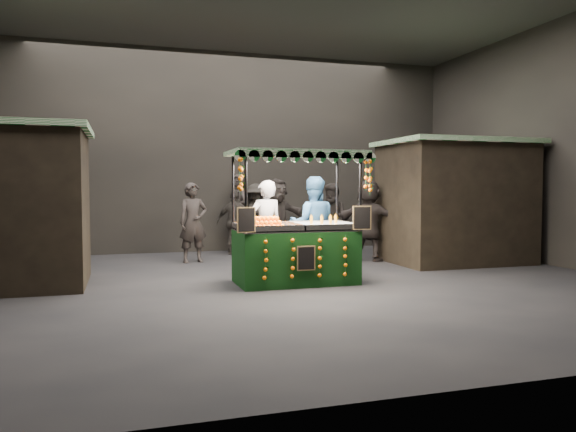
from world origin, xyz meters
name	(u,v)px	position (x,y,z in m)	size (l,w,h in m)	color
ground	(276,284)	(0.00, 0.00, 0.00)	(12.00, 12.00, 0.00)	black
market_hall	(276,78)	(0.00, 0.00, 3.38)	(12.10, 10.10, 5.05)	black
neighbour_stall_right	(454,201)	(4.40, 1.50, 1.31)	(3.00, 2.20, 2.60)	black
juice_stall	(296,243)	(0.35, -0.03, 0.69)	(2.27, 1.34, 2.20)	black
vendor_grey	(266,228)	(0.06, 0.89, 0.87)	(0.69, 0.51, 1.73)	gray
vendor_blue	(313,225)	(0.96, 0.87, 0.90)	(1.03, 0.90, 1.81)	navy
shopper_0	(193,223)	(-0.98, 3.04, 0.85)	(0.70, 0.54, 1.71)	#292321
shopper_1	(333,220)	(2.29, 3.20, 0.85)	(1.05, 1.01, 1.70)	#292421
shopper_2	(235,222)	(0.16, 4.15, 0.78)	(0.99, 0.70, 1.56)	#2C2723
shopper_3	(256,218)	(0.76, 4.58, 0.85)	(1.00, 1.26, 1.70)	black
shopper_4	(13,228)	(-4.50, 3.21, 0.81)	(0.81, 0.55, 1.62)	#2E2A25
shopper_5	(369,220)	(2.72, 2.20, 0.89)	(1.57, 1.50, 1.78)	#2B2523
shopper_6	(238,213)	(0.32, 4.60, 0.97)	(0.63, 0.80, 1.94)	#282321
shopper_7	(277,216)	(1.11, 3.85, 0.91)	(1.78, 0.98, 1.83)	#2C2724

